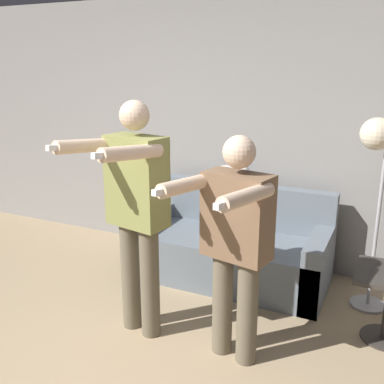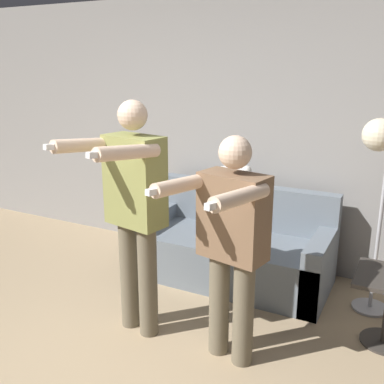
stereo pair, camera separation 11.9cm
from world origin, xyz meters
TOP-DOWN VIEW (x-y plane):
  - wall_back at (0.00, 2.57)m, footprint 10.00×0.05m
  - couch at (0.22, 2.07)m, footprint 1.77×0.81m
  - person_left at (-0.09, 0.93)m, footprint 0.59×0.74m
  - person_right at (0.65, 0.93)m, footprint 0.59×0.75m
  - cat at (0.08, 2.36)m, footprint 0.50×0.12m

SIDE VIEW (x-z plane):
  - couch at x=0.22m, z-range -0.15..0.70m
  - person_right at x=0.65m, z-range 0.12..1.66m
  - cat at x=0.08m, z-range 0.84..1.02m
  - person_left at x=-0.09m, z-range 0.14..1.86m
  - wall_back at x=0.00m, z-range 0.00..2.60m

